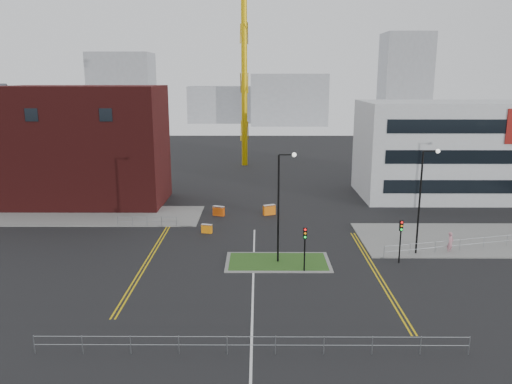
# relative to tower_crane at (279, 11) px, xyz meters

# --- Properties ---
(ground) EXTENTS (200.00, 200.00, 0.00)m
(ground) POSITION_rel_tower_crane_xyz_m (-3.57, -52.98, -25.26)
(ground) COLOR black
(ground) RESTS_ON ground
(pavement_left) EXTENTS (28.00, 8.00, 0.12)m
(pavement_left) POSITION_rel_tower_crane_xyz_m (-23.57, -30.98, -25.20)
(pavement_left) COLOR slate
(pavement_left) RESTS_ON ground
(pavement_right) EXTENTS (24.00, 10.00, 0.12)m
(pavement_right) POSITION_rel_tower_crane_xyz_m (18.43, -38.98, -25.20)
(pavement_right) COLOR slate
(pavement_right) RESTS_ON ground
(island_kerb) EXTENTS (8.60, 4.60, 0.08)m
(island_kerb) POSITION_rel_tower_crane_xyz_m (-1.57, -44.98, -25.22)
(island_kerb) COLOR slate
(island_kerb) RESTS_ON ground
(grass_island) EXTENTS (8.00, 4.00, 0.12)m
(grass_island) POSITION_rel_tower_crane_xyz_m (-1.57, -44.98, -25.20)
(grass_island) COLOR #29541C
(grass_island) RESTS_ON ground
(brick_building) EXTENTS (24.20, 10.07, 14.24)m
(brick_building) POSITION_rel_tower_crane_xyz_m (-26.55, -24.98, -18.41)
(brick_building) COLOR #471211
(brick_building) RESTS_ON ground
(office_block) EXTENTS (25.00, 12.20, 12.00)m
(office_block) POSITION_rel_tower_crane_xyz_m (22.44, -21.00, -19.25)
(office_block) COLOR silver
(office_block) RESTS_ON ground
(tower_crane) EXTENTS (50.17, 19.00, 36.50)m
(tower_crane) POSITION_rel_tower_crane_xyz_m (0.00, 0.00, 0.00)
(tower_crane) COLOR gold
(tower_crane) RESTS_ON ground
(streetlamp_island) EXTENTS (1.46, 0.36, 9.18)m
(streetlamp_island) POSITION_rel_tower_crane_xyz_m (-1.35, -44.98, -19.85)
(streetlamp_island) COLOR black
(streetlamp_island) RESTS_ON ground
(streetlamp_right_near) EXTENTS (1.46, 0.36, 9.18)m
(streetlamp_right_near) POSITION_rel_tower_crane_xyz_m (10.65, -42.98, -19.85)
(streetlamp_right_near) COLOR black
(streetlamp_right_near) RESTS_ON ground
(traffic_light_island) EXTENTS (0.28, 0.33, 3.65)m
(traffic_light_island) POSITION_rel_tower_crane_xyz_m (0.43, -47.00, -22.69)
(traffic_light_island) COLOR black
(traffic_light_island) RESTS_ON ground
(traffic_light_right) EXTENTS (0.28, 0.33, 3.65)m
(traffic_light_right) POSITION_rel_tower_crane_xyz_m (8.43, -45.00, -22.69)
(traffic_light_right) COLOR black
(traffic_light_right) RESTS_ON ground
(railing_front) EXTENTS (24.05, 0.05, 1.10)m
(railing_front) POSITION_rel_tower_crane_xyz_m (-3.57, -58.98, -24.48)
(railing_front) COLOR gray
(railing_front) RESTS_ON ground
(railing_left) EXTENTS (6.05, 0.05, 1.10)m
(railing_left) POSITION_rel_tower_crane_xyz_m (-14.57, -34.98, -24.51)
(railing_left) COLOR gray
(railing_left) RESTS_ON ground
(railing_right) EXTENTS (19.05, 5.05, 1.10)m
(railing_right) POSITION_rel_tower_crane_xyz_m (16.93, -41.48, -24.48)
(railing_right) COLOR gray
(railing_right) RESTS_ON ground
(centre_line) EXTENTS (0.15, 30.00, 0.01)m
(centre_line) POSITION_rel_tower_crane_xyz_m (-3.57, -50.98, -25.25)
(centre_line) COLOR silver
(centre_line) RESTS_ON ground
(yellow_left_a) EXTENTS (0.12, 24.00, 0.01)m
(yellow_left_a) POSITION_rel_tower_crane_xyz_m (-12.57, -42.98, -25.25)
(yellow_left_a) COLOR gold
(yellow_left_a) RESTS_ON ground
(yellow_left_b) EXTENTS (0.12, 24.00, 0.01)m
(yellow_left_b) POSITION_rel_tower_crane_xyz_m (-12.27, -42.98, -25.25)
(yellow_left_b) COLOR gold
(yellow_left_b) RESTS_ON ground
(yellow_right_a) EXTENTS (0.12, 20.00, 0.01)m
(yellow_right_a) POSITION_rel_tower_crane_xyz_m (5.93, -46.98, -25.25)
(yellow_right_a) COLOR gold
(yellow_right_a) RESTS_ON ground
(yellow_right_b) EXTENTS (0.12, 20.00, 0.01)m
(yellow_right_b) POSITION_rel_tower_crane_xyz_m (6.23, -46.98, -25.25)
(yellow_right_b) COLOR gold
(yellow_right_b) RESTS_ON ground
(skyline_a) EXTENTS (18.00, 12.00, 22.00)m
(skyline_a) POSITION_rel_tower_crane_xyz_m (-43.57, 67.02, -14.26)
(skyline_a) COLOR gray
(skyline_a) RESTS_ON ground
(skyline_b) EXTENTS (24.00, 12.00, 16.00)m
(skyline_b) POSITION_rel_tower_crane_xyz_m (6.43, 77.02, -17.26)
(skyline_b) COLOR gray
(skyline_b) RESTS_ON ground
(skyline_c) EXTENTS (14.00, 12.00, 28.00)m
(skyline_c) POSITION_rel_tower_crane_xyz_m (41.43, 72.02, -11.26)
(skyline_c) COLOR gray
(skyline_c) RESTS_ON ground
(skyline_d) EXTENTS (30.00, 12.00, 12.00)m
(skyline_d) POSITION_rel_tower_crane_xyz_m (-11.57, 87.02, -19.26)
(skyline_d) COLOR gray
(skyline_d) RESTS_ON ground
(pedestrian) EXTENTS (0.81, 0.79, 1.88)m
(pedestrian) POSITION_rel_tower_crane_xyz_m (13.50, -42.59, -24.32)
(pedestrian) COLOR #C47F8D
(pedestrian) RESTS_ON ground
(barrier_left) EXTENTS (1.10, 0.59, 0.88)m
(barrier_left) POSITION_rel_tower_crane_xyz_m (-8.26, -36.98, -24.78)
(barrier_left) COLOR orange
(barrier_left) RESTS_ON ground
(barrier_mid) EXTENTS (1.36, 0.84, 1.09)m
(barrier_mid) POSITION_rel_tower_crane_xyz_m (-7.57, -30.71, -24.67)
(barrier_mid) COLOR #D24B0B
(barrier_mid) RESTS_ON ground
(barrier_right) EXTENTS (1.42, 0.92, 1.14)m
(barrier_right) POSITION_rel_tower_crane_xyz_m (-1.98, -30.30, -24.64)
(barrier_right) COLOR orange
(barrier_right) RESTS_ON ground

